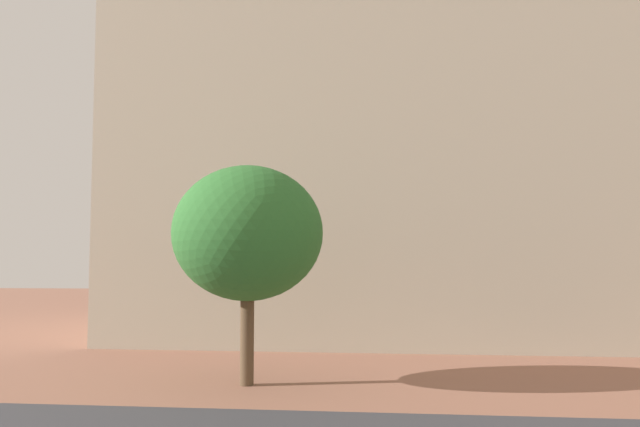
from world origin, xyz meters
The scene contains 2 objects.
landmark_building centered at (3.86, 28.43, 9.12)m, with size 28.58×14.13×31.84m.
tree_curb_far centered at (-2.72, 15.36, 4.12)m, with size 4.15×4.15×6.00m.
Camera 1 is at (1.13, -1.88, 3.41)m, focal length 35.77 mm.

